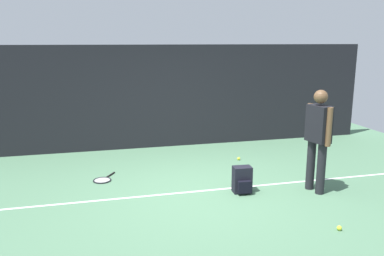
{
  "coord_description": "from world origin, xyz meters",
  "views": [
    {
      "loc": [
        -1.59,
        -5.99,
        2.46
      ],
      "look_at": [
        0.0,
        0.4,
        1.0
      ],
      "focal_mm": 36.93,
      "sensor_mm": 36.0,
      "label": 1
    }
  ],
  "objects_px": {
    "tennis_player": "(318,135)",
    "tennis_ball_near_player": "(339,228)",
    "backpack": "(242,180)",
    "tennis_racket": "(103,180)",
    "tennis_ball_by_fence": "(239,159)"
  },
  "relations": [
    {
      "from": "tennis_player",
      "to": "tennis_ball_by_fence",
      "type": "distance_m",
      "value": 2.24
    },
    {
      "from": "tennis_racket",
      "to": "tennis_ball_near_player",
      "type": "height_order",
      "value": "tennis_ball_near_player"
    },
    {
      "from": "tennis_player",
      "to": "tennis_ball_near_player",
      "type": "bearing_deg",
      "value": -29.84
    },
    {
      "from": "tennis_ball_near_player",
      "to": "tennis_player",
      "type": "bearing_deg",
      "value": 72.2
    },
    {
      "from": "tennis_racket",
      "to": "backpack",
      "type": "distance_m",
      "value": 2.51
    },
    {
      "from": "tennis_player",
      "to": "backpack",
      "type": "height_order",
      "value": "tennis_player"
    },
    {
      "from": "backpack",
      "to": "tennis_ball_by_fence",
      "type": "xyz_separation_m",
      "value": [
        0.59,
        1.71,
        -0.18
      ]
    },
    {
      "from": "backpack",
      "to": "tennis_ball_near_player",
      "type": "relative_size",
      "value": 6.67
    },
    {
      "from": "tennis_player",
      "to": "tennis_ball_by_fence",
      "type": "xyz_separation_m",
      "value": [
        -0.61,
        1.95,
        -0.93
      ]
    },
    {
      "from": "tennis_racket",
      "to": "backpack",
      "type": "height_order",
      "value": "backpack"
    },
    {
      "from": "tennis_player",
      "to": "tennis_ball_near_player",
      "type": "height_order",
      "value": "tennis_player"
    },
    {
      "from": "tennis_racket",
      "to": "backpack",
      "type": "relative_size",
      "value": 1.4
    },
    {
      "from": "tennis_racket",
      "to": "tennis_ball_by_fence",
      "type": "bearing_deg",
      "value": 133.04
    },
    {
      "from": "tennis_ball_near_player",
      "to": "tennis_racket",
      "type": "bearing_deg",
      "value": 137.72
    },
    {
      "from": "tennis_player",
      "to": "tennis_ball_near_player",
      "type": "relative_size",
      "value": 25.76
    }
  ]
}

